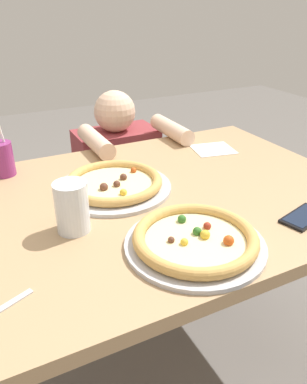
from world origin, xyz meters
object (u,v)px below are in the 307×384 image
(water_cup_clear, at_px, (72,207))
(cell_phone, at_px, (304,217))
(diner_seated, at_px, (119,191))
(pizza_near, at_px, (195,240))
(pizza_far, at_px, (114,184))
(drink_cup_colored, at_px, (2,159))

(water_cup_clear, distance_m, cell_phone, 0.64)
(cell_phone, bearing_deg, diner_seated, 99.57)
(pizza_near, relative_size, water_cup_clear, 2.56)
(pizza_far, relative_size, cell_phone, 2.27)
(pizza_near, height_order, drink_cup_colored, drink_cup_colored)
(drink_cup_colored, relative_size, cell_phone, 1.27)
(drink_cup_colored, relative_size, diner_seated, 0.23)
(pizza_far, distance_m, cell_phone, 0.58)
(pizza_far, height_order, diner_seated, diner_seated)
(water_cup_clear, xyz_separation_m, diner_seated, (0.43, 0.77, -0.40))
(pizza_near, height_order, water_cup_clear, water_cup_clear)
(water_cup_clear, xyz_separation_m, cell_phone, (0.60, -0.23, -0.07))
(cell_phone, height_order, diner_seated, diner_seated)
(water_cup_clear, bearing_deg, drink_cup_colored, 104.40)
(cell_phone, bearing_deg, pizza_near, 176.34)
(pizza_near, relative_size, diner_seated, 0.38)
(pizza_far, xyz_separation_m, diner_seated, (0.24, 0.59, -0.35))
(pizza_far, height_order, water_cup_clear, water_cup_clear)
(pizza_near, bearing_deg, diner_seated, 79.66)
(cell_phone, distance_m, diner_seated, 1.07)
(pizza_near, relative_size, cell_phone, 2.16)
(water_cup_clear, bearing_deg, cell_phone, -21.39)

